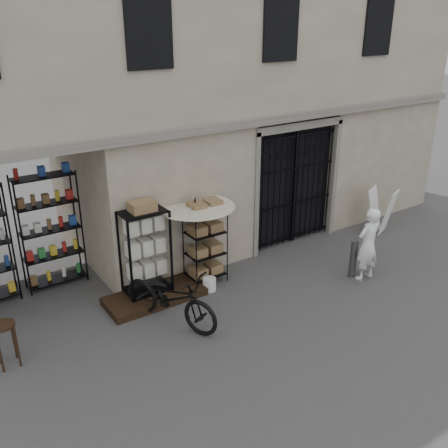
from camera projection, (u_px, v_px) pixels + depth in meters
ground at (294, 298)px, 10.22m from camera, size 80.00×80.00×0.00m
main_building at (190, 55)px, 11.54m from camera, size 14.00×4.00×9.00m
shop_recess at (22, 235)px, 9.47m from camera, size 3.00×1.70×3.00m
shop_shelving at (15, 239)px, 9.93m from camera, size 2.70×0.50×2.50m
iron_gate at (290, 185)px, 12.28m from camera, size 2.50×0.21×3.00m
step_platform at (155, 296)px, 10.15m from camera, size 2.00×0.90×0.15m
display_cabinet at (146, 256)px, 9.91m from camera, size 0.91×0.60×1.89m
wire_rack at (205, 245)px, 10.58m from camera, size 0.79×0.58×1.75m
market_umbrella at (195, 210)px, 10.19m from camera, size 1.44×1.47×2.33m
white_bucket at (209, 284)px, 10.48m from camera, size 0.30×0.30×0.27m
bicycle at (172, 322)px, 9.43m from camera, size 1.11×1.30×2.10m
wooden_stool at (7, 344)px, 8.12m from camera, size 0.47×0.47×0.80m
steel_bollard at (353, 259)px, 10.94m from camera, size 0.17×0.17×0.85m
shopkeeper at (364, 278)px, 11.01m from camera, size 0.65×1.66×0.39m
easel_sign at (381, 211)px, 13.06m from camera, size 0.77×0.81×1.18m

